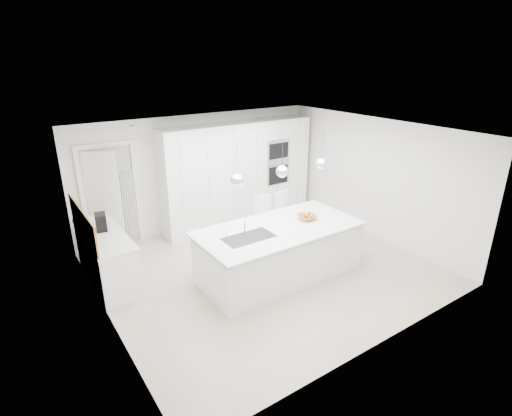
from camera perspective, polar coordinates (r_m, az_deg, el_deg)
floor at (r=7.36m, az=1.33°, el=-8.72°), size 5.50×5.50×0.00m
wall_back at (r=8.88m, az=-8.03°, el=5.13°), size 5.50×0.00×5.50m
wall_left at (r=5.80m, az=-21.37°, el=-4.98°), size 0.00×5.00×5.00m
ceiling at (r=6.49m, az=1.51°, el=10.81°), size 5.50×5.50×0.00m
tall_cabinets at (r=9.02m, az=-2.58°, el=4.91°), size 3.60×0.60×2.30m
oven_stack at (r=9.21m, az=3.22°, el=6.53°), size 0.62×0.04×1.05m
doorway_frame at (r=8.29m, az=-19.98°, el=1.25°), size 1.11×0.08×2.13m
hallway_door at (r=8.20m, az=-21.54°, el=0.68°), size 0.76×0.38×2.00m
radiator at (r=8.41m, az=-17.73°, el=0.54°), size 0.32×0.04×1.40m
left_base_cabinets at (r=7.27m, az=-20.53°, el=-6.73°), size 0.60×1.80×0.86m
left_worktop at (r=7.08m, az=-20.99°, el=-3.50°), size 0.62×1.82×0.04m
oak_backsplash at (r=6.93m, az=-23.57°, el=-1.97°), size 0.02×1.80×0.50m
island_base at (r=7.00m, az=3.46°, el=-6.43°), size 2.80×1.20×0.86m
island_worktop at (r=6.84m, az=3.29°, el=-2.92°), size 2.84×1.40×0.04m
island_sink at (r=6.48m, az=-1.05°, el=-4.87°), size 0.84×0.44×0.18m
island_tap at (r=6.57m, az=-1.65°, el=-2.32°), size 0.02×0.02×0.30m
pendant_left at (r=5.99m, az=-2.72°, el=4.00°), size 0.20×0.20×0.20m
pendant_mid at (r=6.45m, az=3.74°, el=5.23°), size 0.20×0.20×0.20m
pendant_right at (r=6.99m, az=9.30°, el=6.24°), size 0.20×0.20×0.20m
fruit_bowl at (r=7.19m, az=7.30°, el=-1.30°), size 0.40×0.40×0.08m
espresso_machine at (r=7.15m, az=-21.28°, el=-1.88°), size 0.22×0.30×0.29m
bar_stool_left at (r=7.88m, az=1.44°, el=-2.22°), size 0.48×0.58×1.08m
bar_stool_right at (r=8.15m, az=4.17°, el=-1.50°), size 0.45×0.55×1.08m
apple_a at (r=7.22m, az=7.52°, el=-0.97°), size 0.08×0.08×0.08m
apple_b at (r=7.17m, az=7.16°, el=-1.14°), size 0.07×0.07×0.07m
apple_c at (r=7.18m, az=7.06°, el=-1.12°), size 0.07×0.07×0.07m
banana_bunch at (r=7.16m, az=7.58°, el=-0.83°), size 0.22×0.16×0.20m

